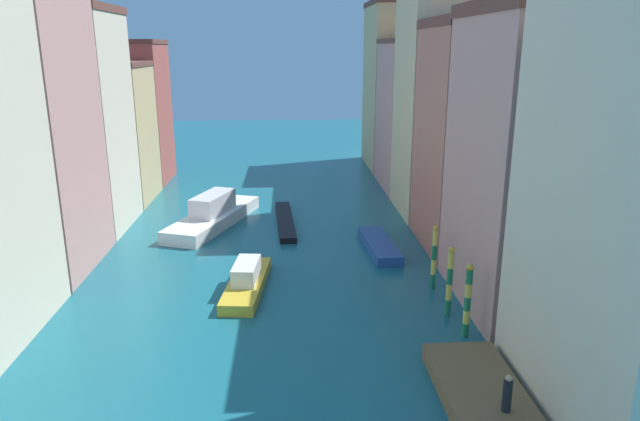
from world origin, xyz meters
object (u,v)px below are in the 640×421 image
at_px(mooring_pole_0, 468,300).
at_px(motorboat_0, 247,280).
at_px(person_on_dock, 507,394).
at_px(waterfront_dock, 482,395).
at_px(motorboat_1, 379,245).
at_px(mooring_pole_2, 434,257).
at_px(gondola_black, 285,221).
at_px(vaporetto_white, 213,214).
at_px(mooring_pole_1, 450,281).

bearing_deg(mooring_pole_0, motorboat_0, 150.51).
bearing_deg(person_on_dock, motorboat_0, 128.05).
bearing_deg(motorboat_0, waterfront_dock, -49.41).
xyz_separation_m(motorboat_0, motorboat_1, (9.13, 6.50, -0.25)).
distance_m(mooring_pole_2, gondola_black, 16.66).
bearing_deg(vaporetto_white, waterfront_dock, -61.25).
height_order(waterfront_dock, motorboat_0, motorboat_0).
distance_m(mooring_pole_1, gondola_black, 19.72).
bearing_deg(motorboat_0, motorboat_1, 35.42).
bearing_deg(mooring_pole_2, gondola_black, 122.92).
height_order(mooring_pole_0, mooring_pole_1, mooring_pole_1).
relative_size(waterfront_dock, motorboat_1, 1.04).
bearing_deg(gondola_black, mooring_pole_1, -62.91).
bearing_deg(motorboat_0, mooring_pole_0, -29.49).
height_order(vaporetto_white, motorboat_0, vaporetto_white).
bearing_deg(person_on_dock, vaporetto_white, 117.89).
distance_m(vaporetto_white, motorboat_1, 14.51).
height_order(mooring_pole_2, motorboat_1, mooring_pole_2).
relative_size(waterfront_dock, motorboat_0, 0.96).
distance_m(vaporetto_white, gondola_black, 5.94).
bearing_deg(waterfront_dock, person_on_dock, -77.84).
relative_size(mooring_pole_2, motorboat_1, 0.57).
xyz_separation_m(person_on_dock, motorboat_0, (-10.80, 13.80, -0.89)).
bearing_deg(mooring_pole_0, waterfront_dock, -100.29).
relative_size(person_on_dock, motorboat_0, 0.20).
height_order(person_on_dock, motorboat_1, person_on_dock).
bearing_deg(waterfront_dock, mooring_pole_2, 85.90).
height_order(gondola_black, motorboat_0, motorboat_0).
distance_m(person_on_dock, vaporetto_white, 30.81).
height_order(mooring_pole_0, motorboat_1, mooring_pole_0).
bearing_deg(motorboat_0, vaporetto_white, 105.03).
xyz_separation_m(mooring_pole_0, motorboat_1, (-2.36, 13.00, -1.67)).
distance_m(mooring_pole_0, vaporetto_white, 25.03).
xyz_separation_m(person_on_dock, mooring_pole_2, (0.49, 13.30, 0.57)).
relative_size(mooring_pole_0, mooring_pole_1, 0.99).
bearing_deg(mooring_pole_1, waterfront_dock, -95.52).
bearing_deg(motorboat_1, mooring_pole_1, -78.72).
height_order(person_on_dock, mooring_pole_1, mooring_pole_1).
bearing_deg(motorboat_0, person_on_dock, -51.95).
xyz_separation_m(person_on_dock, motorboat_1, (-1.67, 20.30, -1.14)).
relative_size(mooring_pole_2, gondola_black, 0.38).
distance_m(vaporetto_white, motorboat_0, 13.91).
distance_m(mooring_pole_0, motorboat_1, 13.32).
height_order(mooring_pole_1, motorboat_0, mooring_pole_1).
distance_m(person_on_dock, gondola_black, 28.52).
height_order(motorboat_0, motorboat_1, motorboat_0).
xyz_separation_m(waterfront_dock, person_on_dock, (0.34, -1.59, 1.10)).
height_order(vaporetto_white, motorboat_1, vaporetto_white).
distance_m(waterfront_dock, person_on_dock, 1.97).
distance_m(person_on_dock, motorboat_1, 20.40).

